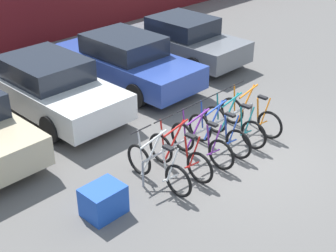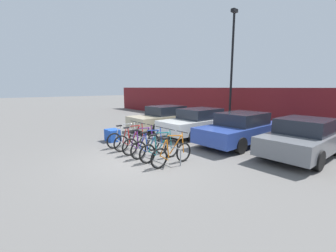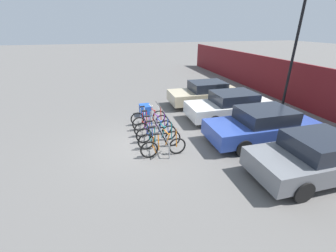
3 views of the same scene
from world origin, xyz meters
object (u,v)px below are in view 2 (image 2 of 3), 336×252
(bicycle_white, at_px, (125,138))
(lamp_post, at_px, (232,64))
(car_white, at_px, (199,122))
(car_blue, at_px, (241,129))
(bicycle_red, at_px, (133,140))
(bicycle_orange, at_px, (172,154))
(bicycle_purple, at_px, (142,143))
(cargo_crate, at_px, (113,135))
(bicycle_teal, at_px, (160,150))
(bike_rack, at_px, (149,141))
(bicycle_blue, at_px, (151,146))
(car_grey, at_px, (304,138))
(car_beige, at_px, (165,118))

(bicycle_white, xyz_separation_m, lamp_post, (-0.34, 7.97, 3.59))
(car_white, xyz_separation_m, car_blue, (2.52, -0.04, 0.00))
(bicycle_red, xyz_separation_m, car_blue, (2.30, 4.14, 0.31))
(bicycle_orange, height_order, car_blue, car_blue)
(bicycle_white, bearing_deg, bicycle_purple, -1.01)
(car_white, distance_m, lamp_post, 5.07)
(bicycle_red, relative_size, cargo_crate, 2.44)
(bicycle_white, distance_m, bicycle_teal, 2.39)
(car_blue, bearing_deg, bicycle_white, -125.01)
(bike_rack, height_order, bicycle_red, bicycle_red)
(bicycle_red, distance_m, bicycle_blue, 1.24)
(bicycle_white, bearing_deg, cargo_crate, 176.25)
(bicycle_red, distance_m, bicycle_orange, 2.41)
(bicycle_purple, xyz_separation_m, bicycle_blue, (0.58, 0.00, 0.00))
(bicycle_teal, distance_m, lamp_post, 9.16)
(bicycle_teal, relative_size, car_grey, 0.43)
(bike_rack, bearing_deg, cargo_crate, -178.21)
(car_beige, relative_size, car_white, 0.97)
(bike_rack, bearing_deg, car_blue, 70.78)
(bicycle_purple, height_order, car_grey, car_grey)
(bicycle_teal, bearing_deg, bicycle_blue, -177.54)
(bicycle_purple, distance_m, cargo_crate, 2.55)
(bicycle_red, bearing_deg, lamp_post, 100.64)
(car_white, bearing_deg, bicycle_teal, -64.34)
(car_beige, height_order, car_blue, same)
(bicycle_white, relative_size, cargo_crate, 2.44)
(bicycle_red, relative_size, bicycle_blue, 1.00)
(car_white, bearing_deg, cargo_crate, -111.99)
(car_blue, height_order, cargo_crate, car_blue)
(bicycle_red, relative_size, car_blue, 0.38)
(bicycle_orange, bearing_deg, bicycle_red, 176.91)
(bicycle_purple, height_order, cargo_crate, bicycle_purple)
(bicycle_teal, height_order, bicycle_orange, same)
(bicycle_white, xyz_separation_m, bicycle_purple, (1.27, 0.00, 0.00))
(bicycle_white, height_order, car_blue, car_blue)
(bicycle_white, distance_m, car_white, 4.21)
(bicycle_blue, bearing_deg, bicycle_red, 179.67)
(bicycle_white, xyz_separation_m, car_beige, (-2.06, 3.86, 0.31))
(bicycle_white, relative_size, bicycle_teal, 1.00)
(bicycle_purple, relative_size, car_beige, 0.40)
(car_white, distance_m, car_blue, 2.52)
(bicycle_blue, bearing_deg, bicycle_white, 179.67)
(car_white, relative_size, car_blue, 0.99)
(bicycle_orange, relative_size, car_white, 0.39)
(bicycle_purple, distance_m, car_beige, 5.11)
(bicycle_teal, bearing_deg, bicycle_white, -177.54)
(bike_rack, distance_m, bicycle_orange, 1.52)
(bicycle_white, height_order, bicycle_blue, same)
(car_beige, bearing_deg, bicycle_teal, -40.93)
(bicycle_red, xyz_separation_m, car_beige, (-2.67, 3.86, 0.31))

